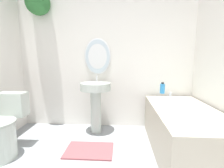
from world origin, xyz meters
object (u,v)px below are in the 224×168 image
Objects in this scene: pedestal_sink at (96,97)px; bathtub at (184,130)px; shampoo_bottle at (162,88)px; toilet at (0,131)px.

bathtub is (1.15, -0.50, -0.27)m from pedestal_sink.
pedestal_sink reaches higher than shampoo_bottle.
shampoo_bottle is (2.03, 0.74, 0.40)m from toilet.
bathtub is at bearing 5.29° from toilet.
pedestal_sink is 0.61× the size of bathtub.
toilet is 2.18m from bathtub.
pedestal_sink is at bearing 34.55° from toilet.
toilet is 1.26m from pedestal_sink.
toilet reaches higher than bathtub.
toilet is at bearing -145.45° from pedestal_sink.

